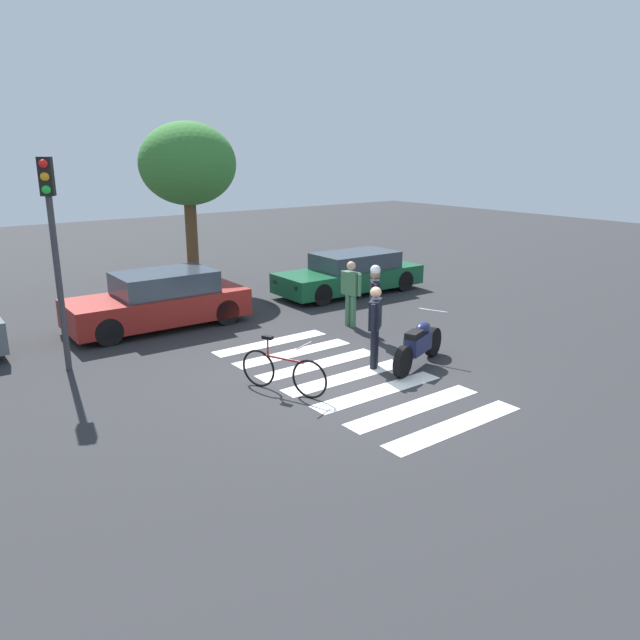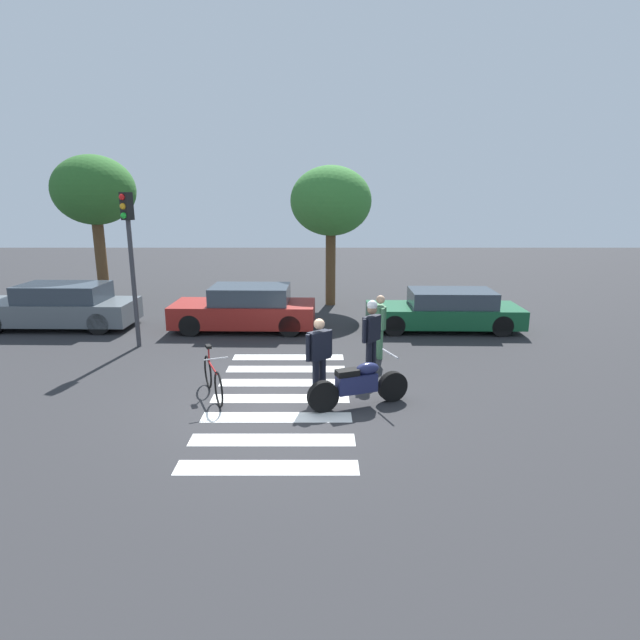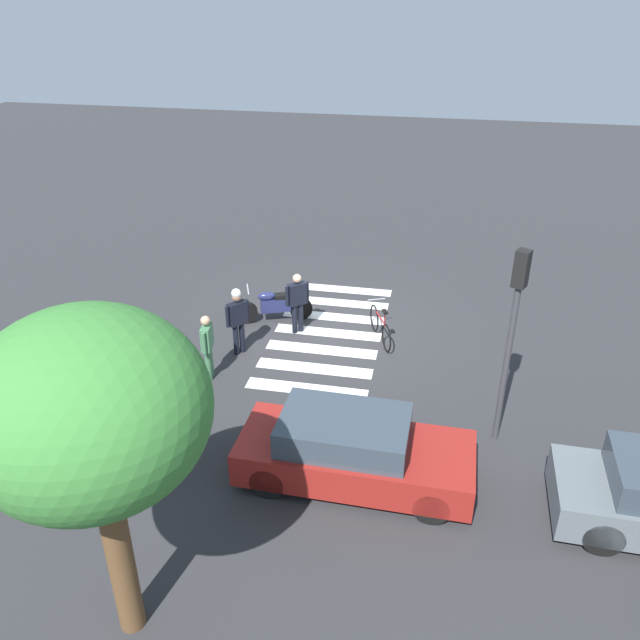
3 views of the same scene
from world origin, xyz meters
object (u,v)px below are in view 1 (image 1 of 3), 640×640
pedestrian_bystander (351,290)px  car_maroon_wagon (160,301)px  leaning_bicycle (283,372)px  officer_on_foot (375,322)px  police_motorcycle (419,345)px  officer_by_motorcycle (375,298)px  car_green_compact (351,274)px  traffic_light_pole (53,231)px

pedestrian_bystander → car_maroon_wagon: (-3.78, 2.78, -0.27)m
leaning_bicycle → officer_on_foot: officer_on_foot is taller
police_motorcycle → car_maroon_wagon: bearing=117.5°
officer_on_foot → leaning_bicycle: bearing=179.4°
police_motorcycle → pedestrian_bystander: (0.75, 3.04, 0.47)m
officer_by_motorcycle → car_maroon_wagon: (-3.44, 4.02, -0.36)m
police_motorcycle → officer_by_motorcycle: officer_by_motorcycle is taller
leaning_bicycle → pedestrian_bystander: bearing=34.5°
car_maroon_wagon → car_green_compact: car_maroon_wagon is taller
police_motorcycle → traffic_light_pole: traffic_light_pole is taller
police_motorcycle → officer_on_foot: (-0.77, 0.47, 0.49)m
police_motorcycle → officer_by_motorcycle: size_ratio=1.15×
police_motorcycle → car_green_compact: (3.08, 5.83, 0.14)m
police_motorcycle → car_maroon_wagon: 6.57m
police_motorcycle → traffic_light_pole: (-5.73, 4.03, 2.32)m
police_motorcycle → car_maroon_wagon: car_maroon_wagon is taller
leaning_bicycle → car_maroon_wagon: car_maroon_wagon is taller
officer_by_motorcycle → pedestrian_bystander: (0.33, 1.24, -0.09)m
police_motorcycle → car_maroon_wagon: size_ratio=0.47×
pedestrian_bystander → traffic_light_pole: (-6.48, 0.99, 1.85)m
traffic_light_pole → leaning_bicycle: bearing=-51.8°
pedestrian_bystander → traffic_light_pole: size_ratio=0.40×
car_green_compact → traffic_light_pole: bearing=-168.5°
police_motorcycle → pedestrian_bystander: size_ratio=1.25×
pedestrian_bystander → car_green_compact: (2.33, 2.78, -0.32)m
car_green_compact → officer_on_foot: bearing=-125.7°
police_motorcycle → car_green_compact: 6.59m
officer_by_motorcycle → traffic_light_pole: traffic_light_pole is taller
car_maroon_wagon → police_motorcycle: bearing=-62.5°
officer_by_motorcycle → leaning_bicycle: bearing=-158.8°
police_motorcycle → officer_by_motorcycle: 1.93m
leaning_bicycle → car_maroon_wagon: bearing=90.8°
car_maroon_wagon → car_green_compact: (6.11, 0.00, -0.06)m
car_green_compact → officer_by_motorcycle: bearing=-123.5°
officer_on_foot → car_green_compact: 6.60m
officer_by_motorcycle → traffic_light_pole: 6.77m
leaning_bicycle → car_green_compact: bearing=41.5°
police_motorcycle → car_green_compact: bearing=62.1°
police_motorcycle → pedestrian_bystander: pedestrian_bystander is taller
officer_by_motorcycle → police_motorcycle: bearing=-103.1°
officer_by_motorcycle → car_maroon_wagon: officer_by_motorcycle is taller
leaning_bicycle → car_green_compact: size_ratio=0.36×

